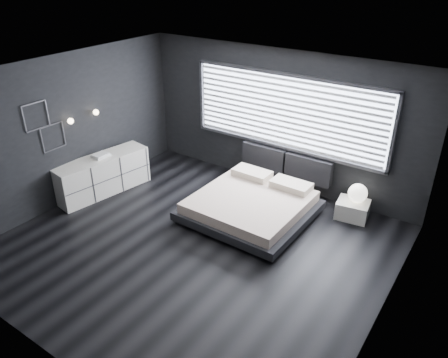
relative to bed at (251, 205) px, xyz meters
The scene contains 12 objects.
room 1.77m from the bed, 102.21° to the right, with size 6.04×6.00×2.80m.
window 1.94m from the bed, 93.52° to the left, with size 4.14×0.09×1.52m.
headboard 1.36m from the bed, 90.03° to the left, with size 1.96×0.16×0.52m.
sconce_near 3.67m from the bed, 158.21° to the right, with size 0.18×0.11×0.11m.
sconce_far 3.51m from the bed, 168.12° to the right, with size 0.18×0.11×0.11m.
wall_art_upper 4.08m from the bed, 150.21° to the right, with size 0.01×0.48×0.48m.
wall_art_lower 3.81m from the bed, 153.62° to the right, with size 0.01×0.48×0.48m.
bed is the anchor object (origin of this frame).
nightstand 1.87m from the bed, 33.49° to the left, with size 0.56×0.47×0.33m, color white.
orb_lamp 1.93m from the bed, 34.14° to the left, with size 0.34×0.34×0.34m, color white.
dresser 3.09m from the bed, 163.48° to the right, with size 0.86×1.99×0.77m.
book_stack 3.14m from the bed, 164.12° to the right, with size 0.28×0.35×0.07m.
Camera 1 is at (3.75, -4.63, 4.37)m, focal length 35.00 mm.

